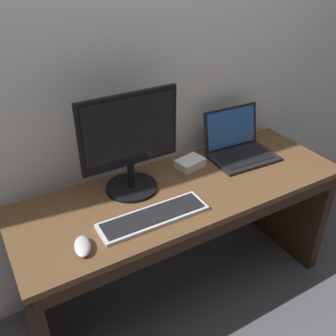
% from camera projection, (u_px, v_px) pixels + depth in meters
% --- Properties ---
extents(ground_plane, '(14.00, 14.00, 0.00)m').
position_uv_depth(ground_plane, '(181.00, 290.00, 2.23)').
color(ground_plane, '#4C4C51').
extents(desk, '(1.66, 0.58, 0.73)m').
position_uv_depth(desk, '(184.00, 225.00, 1.96)').
color(desk, brown).
rests_on(desk, ground).
extents(laptop_black, '(0.37, 0.30, 0.25)m').
position_uv_depth(laptop_black, '(240.00, 148.00, 2.09)').
color(laptop_black, black).
rests_on(laptop_black, desk).
extents(external_monitor, '(0.47, 0.25, 0.49)m').
position_uv_depth(external_monitor, '(130.00, 144.00, 1.70)').
color(external_monitor, black).
rests_on(external_monitor, desk).
extents(wired_keyboard, '(0.49, 0.15, 0.02)m').
position_uv_depth(wired_keyboard, '(154.00, 217.00, 1.64)').
color(wired_keyboard, '#BCBCC1').
rests_on(wired_keyboard, desk).
extents(computer_mouse, '(0.09, 0.13, 0.04)m').
position_uv_depth(computer_mouse, '(82.00, 246.00, 1.47)').
color(computer_mouse, '#B7B7BC').
rests_on(computer_mouse, desk).
extents(external_drive_box, '(0.16, 0.13, 0.05)m').
position_uv_depth(external_drive_box, '(190.00, 163.00, 2.00)').
color(external_drive_box, silver).
rests_on(external_drive_box, desk).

